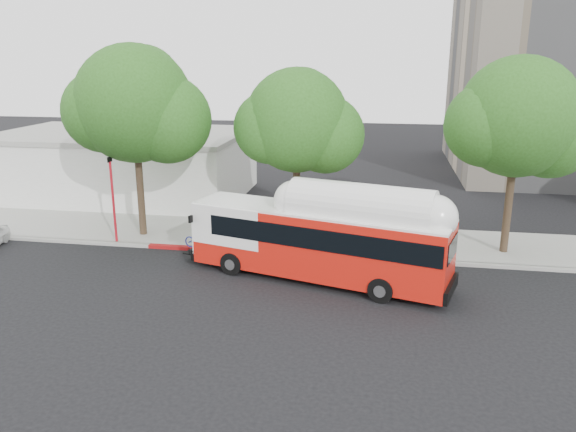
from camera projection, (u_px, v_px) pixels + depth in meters
name	position (u px, v px, depth m)	size (l,w,h in m)	color
ground	(298.00, 289.00, 22.66)	(120.00, 120.00, 0.00)	black
sidewalk	(317.00, 238.00, 28.80)	(60.00, 5.00, 0.15)	gray
curb_strip	(310.00, 255.00, 26.34)	(60.00, 0.30, 0.15)	gray
red_curb_segment	(248.00, 251.00, 26.82)	(10.00, 0.32, 0.16)	maroon
street_tree_left	(144.00, 109.00, 27.50)	(6.67, 5.80, 9.74)	#2D2116
street_tree_mid	(305.00, 125.00, 26.88)	(5.75, 5.00, 8.62)	#2D2116
street_tree_right	(528.00, 122.00, 24.97)	(6.21, 5.40, 9.18)	#2D2116
low_commercial_bldg	(123.00, 163.00, 37.61)	(16.20, 10.20, 4.25)	silver
transit_bus	(319.00, 243.00, 23.22)	(11.79, 5.21, 3.45)	red
signal_pole	(113.00, 200.00, 27.54)	(0.13, 0.42, 4.43)	red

